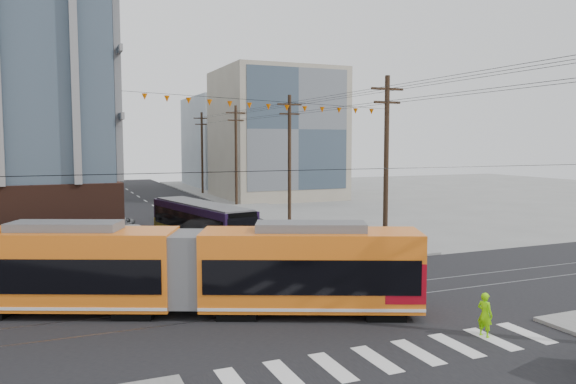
# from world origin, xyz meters

# --- Properties ---
(ground) EXTENTS (160.00, 160.00, 0.00)m
(ground) POSITION_xyz_m (0.00, 0.00, 0.00)
(ground) COLOR slate
(bg_bldg_ne_near) EXTENTS (14.00, 14.00, 16.00)m
(bg_bldg_ne_near) POSITION_xyz_m (16.00, 48.00, 8.00)
(bg_bldg_ne_near) COLOR gray
(bg_bldg_ne_near) RESTS_ON ground
(bg_bldg_nw_far) EXTENTS (16.00, 18.00, 20.00)m
(bg_bldg_nw_far) POSITION_xyz_m (-14.00, 72.00, 10.00)
(bg_bldg_nw_far) COLOR gray
(bg_bldg_nw_far) RESTS_ON ground
(bg_bldg_ne_far) EXTENTS (16.00, 16.00, 14.00)m
(bg_bldg_ne_far) POSITION_xyz_m (18.00, 68.00, 7.00)
(bg_bldg_ne_far) COLOR #8C99A5
(bg_bldg_ne_far) RESTS_ON ground
(utility_pole_far) EXTENTS (0.30, 0.30, 11.00)m
(utility_pole_far) POSITION_xyz_m (8.50, 56.00, 5.50)
(utility_pole_far) COLOR black
(utility_pole_far) RESTS_ON ground
(streetcar) EXTENTS (18.30, 10.04, 3.63)m
(streetcar) POSITION_xyz_m (-5.27, 4.26, 1.81)
(streetcar) COLOR orange
(streetcar) RESTS_ON ground
(city_bus) EXTENTS (4.55, 11.14, 3.08)m
(city_bus) POSITION_xyz_m (-1.21, 18.11, 1.54)
(city_bus) COLOR black
(city_bus) RESTS_ON ground
(parked_car_silver) EXTENTS (2.43, 4.98, 1.57)m
(parked_car_silver) POSITION_xyz_m (-5.99, 11.25, 0.79)
(parked_car_silver) COLOR #BABCC2
(parked_car_silver) RESTS_ON ground
(parked_car_white) EXTENTS (2.32, 5.22, 1.49)m
(parked_car_white) POSITION_xyz_m (-5.50, 20.63, 0.74)
(parked_car_white) COLOR silver
(parked_car_white) RESTS_ON ground
(parked_car_grey) EXTENTS (3.11, 5.26, 1.37)m
(parked_car_grey) POSITION_xyz_m (-5.67, 26.14, 0.69)
(parked_car_grey) COLOR #454648
(parked_car_grey) RESTS_ON ground
(pedestrian) EXTENTS (0.52, 0.67, 1.63)m
(pedestrian) POSITION_xyz_m (3.94, -2.67, 0.81)
(pedestrian) COLOR #7FE705
(pedestrian) RESTS_ON ground
(jersey_barrier) EXTENTS (0.90, 3.63, 0.72)m
(jersey_barrier) POSITION_xyz_m (8.30, 12.14, 0.36)
(jersey_barrier) COLOR #5A5B63
(jersey_barrier) RESTS_ON ground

